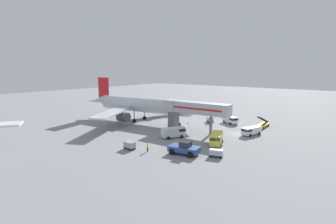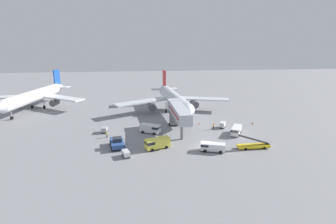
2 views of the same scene
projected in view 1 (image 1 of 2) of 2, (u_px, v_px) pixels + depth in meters
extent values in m
plane|color=gray|center=(239.00, 135.00, 59.83)|extent=(300.00, 300.00, 0.00)
cylinder|color=silver|center=(144.00, 105.00, 73.35)|extent=(7.45, 29.29, 4.16)
cone|color=silver|center=(196.00, 110.00, 64.93)|extent=(4.45, 3.88, 4.08)
cone|color=silver|center=(101.00, 100.00, 82.21)|extent=(4.54, 5.76, 3.96)
cube|color=red|center=(104.00, 88.00, 80.87)|extent=(0.84, 4.21, 6.66)
cube|color=silver|center=(111.00, 99.00, 83.38)|extent=(5.31, 3.60, 0.24)
cube|color=silver|center=(99.00, 101.00, 79.19)|extent=(5.31, 3.60, 0.24)
cube|color=silver|center=(157.00, 103.00, 83.49)|extent=(18.53, 8.85, 0.44)
cube|color=silver|center=(112.00, 113.00, 66.24)|extent=(17.88, 12.33, 0.44)
cylinder|color=#4C4C51|center=(154.00, 110.00, 80.59)|extent=(2.79, 3.43, 2.44)
cylinder|color=#4C4C51|center=(123.00, 117.00, 68.50)|extent=(2.79, 3.43, 2.44)
cylinder|color=gray|center=(179.00, 119.00, 67.95)|extent=(0.28, 0.28, 3.10)
cylinder|color=black|center=(179.00, 124.00, 68.21)|extent=(0.47, 1.13, 1.10)
cylinder|color=gray|center=(144.00, 113.00, 76.73)|extent=(0.28, 0.28, 3.10)
cylinder|color=black|center=(145.00, 118.00, 76.99)|extent=(0.47, 1.13, 1.10)
cylinder|color=gray|center=(134.00, 115.00, 72.71)|extent=(0.28, 0.28, 3.10)
cylinder|color=black|center=(134.00, 121.00, 72.97)|extent=(0.47, 1.13, 1.10)
cube|color=#B2B7C1|center=(200.00, 108.00, 60.51)|extent=(3.64, 15.03, 2.70)
cube|color=red|center=(196.00, 109.00, 59.30)|extent=(0.58, 12.51, 0.44)
cube|color=#B2B7C1|center=(172.00, 105.00, 65.16)|extent=(3.57, 2.95, 2.84)
cube|color=#232833|center=(168.00, 104.00, 65.87)|extent=(3.31, 0.38, 0.90)
cube|color=slate|center=(174.00, 119.00, 65.39)|extent=(2.63, 1.91, 4.20)
cylinder|color=black|center=(170.00, 128.00, 64.61)|extent=(0.33, 0.81, 0.80)
cylinder|color=black|center=(177.00, 126.00, 66.88)|extent=(0.33, 0.81, 0.80)
cylinder|color=slate|center=(211.00, 125.00, 59.40)|extent=(0.70, 0.70, 4.60)
cube|color=#2D4C8E|center=(184.00, 149.00, 46.04)|extent=(3.65, 5.84, 0.90)
cube|color=#232833|center=(186.00, 144.00, 45.76)|extent=(2.20, 2.11, 0.90)
cylinder|color=black|center=(196.00, 151.00, 46.42)|extent=(0.59, 1.15, 1.10)
cylinder|color=black|center=(190.00, 155.00, 44.18)|extent=(0.59, 1.15, 1.10)
cylinder|color=black|center=(178.00, 148.00, 48.06)|extent=(0.59, 1.15, 1.10)
cylinder|color=black|center=(172.00, 152.00, 45.81)|extent=(0.59, 1.15, 1.10)
cube|color=yellow|center=(263.00, 125.00, 66.91)|extent=(7.19, 1.81, 0.55)
cube|color=black|center=(263.00, 119.00, 66.66)|extent=(7.21, 1.05, 2.48)
cylinder|color=black|center=(263.00, 128.00, 64.79)|extent=(0.60, 0.23, 0.60)
cylinder|color=black|center=(257.00, 127.00, 65.76)|extent=(0.60, 0.23, 0.60)
cylinder|color=black|center=(268.00, 125.00, 68.16)|extent=(0.60, 0.23, 0.60)
cylinder|color=black|center=(262.00, 125.00, 69.12)|extent=(0.60, 0.23, 0.60)
cube|color=silver|center=(173.00, 132.00, 57.01)|extent=(5.54, 4.28, 1.95)
cube|color=#1E232D|center=(180.00, 129.00, 57.62)|extent=(2.45, 2.61, 0.63)
cylinder|color=black|center=(178.00, 134.00, 58.67)|extent=(0.77, 0.65, 0.68)
cylinder|color=black|center=(182.00, 136.00, 56.90)|extent=(0.77, 0.65, 0.68)
cylinder|color=black|center=(165.00, 136.00, 57.42)|extent=(0.77, 0.65, 0.68)
cylinder|color=black|center=(168.00, 138.00, 55.65)|extent=(0.77, 0.65, 0.68)
cube|color=#E5DB4C|center=(216.00, 138.00, 51.85)|extent=(5.88, 3.88, 2.03)
cube|color=#1E232D|center=(215.00, 138.00, 50.01)|extent=(2.39, 2.57, 0.65)
cylinder|color=black|center=(220.00, 146.00, 50.11)|extent=(0.77, 0.59, 0.68)
cylinder|color=black|center=(210.00, 145.00, 50.69)|extent=(0.77, 0.59, 0.68)
cylinder|color=black|center=(222.00, 141.00, 53.33)|extent=(0.77, 0.59, 0.68)
cylinder|color=black|center=(213.00, 140.00, 53.91)|extent=(0.77, 0.59, 0.68)
cube|color=white|center=(230.00, 119.00, 71.71)|extent=(4.20, 5.30, 1.75)
cube|color=#1E232D|center=(234.00, 119.00, 70.06)|extent=(2.46, 2.36, 0.56)
cylinder|color=black|center=(236.00, 123.00, 70.71)|extent=(0.64, 0.76, 0.68)
cylinder|color=black|center=(231.00, 124.00, 70.09)|extent=(0.64, 0.76, 0.68)
cylinder|color=black|center=(230.00, 121.00, 73.60)|extent=(0.64, 0.76, 0.68)
cylinder|color=black|center=(224.00, 121.00, 72.98)|extent=(0.64, 0.76, 0.68)
cube|color=white|center=(252.00, 130.00, 59.24)|extent=(5.49, 3.24, 1.57)
cube|color=#1E232D|center=(247.00, 130.00, 58.19)|extent=(2.12, 2.25, 0.50)
cylinder|color=black|center=(250.00, 135.00, 57.75)|extent=(0.75, 0.51, 0.68)
cylinder|color=black|center=(244.00, 134.00, 59.16)|extent=(0.75, 0.51, 0.68)
cylinder|color=black|center=(259.00, 133.00, 59.57)|extent=(0.75, 0.51, 0.68)
cylinder|color=black|center=(253.00, 132.00, 60.98)|extent=(0.75, 0.51, 0.68)
cube|color=#38383D|center=(130.00, 148.00, 48.98)|extent=(1.49, 2.21, 0.22)
cube|color=#999EA5|center=(130.00, 144.00, 48.88)|extent=(1.49, 2.21, 1.06)
cylinder|color=black|center=(125.00, 148.00, 49.04)|extent=(0.15, 0.37, 0.36)
cylinder|color=black|center=(130.00, 147.00, 49.95)|extent=(0.15, 0.37, 0.36)
cylinder|color=black|center=(130.00, 150.00, 48.06)|extent=(0.15, 0.37, 0.36)
cylinder|color=black|center=(135.00, 148.00, 48.96)|extent=(0.15, 0.37, 0.36)
cube|color=#38383D|center=(210.00, 121.00, 73.65)|extent=(2.20, 2.49, 0.22)
cube|color=silver|center=(210.00, 119.00, 73.53)|extent=(2.20, 2.49, 1.20)
cylinder|color=black|center=(213.00, 122.00, 73.16)|extent=(0.29, 0.37, 0.36)
cylinder|color=black|center=(210.00, 122.00, 72.77)|extent=(0.29, 0.37, 0.36)
cylinder|color=black|center=(210.00, 121.00, 74.56)|extent=(0.29, 0.37, 0.36)
cylinder|color=black|center=(207.00, 121.00, 74.17)|extent=(0.29, 0.37, 0.36)
cube|color=#38383D|center=(216.00, 155.00, 44.69)|extent=(1.93, 2.60, 0.22)
cube|color=silver|center=(216.00, 152.00, 44.59)|extent=(1.93, 2.60, 0.92)
cylinder|color=black|center=(221.00, 155.00, 44.97)|extent=(0.23, 0.38, 0.36)
cylinder|color=black|center=(220.00, 157.00, 43.91)|extent=(0.23, 0.38, 0.36)
cylinder|color=black|center=(212.00, 154.00, 45.51)|extent=(0.23, 0.38, 0.36)
cylinder|color=black|center=(211.00, 156.00, 44.44)|extent=(0.23, 0.38, 0.36)
cylinder|color=#1E2333|center=(208.00, 123.00, 70.78)|extent=(0.32, 0.32, 0.88)
cylinder|color=orange|center=(208.00, 120.00, 70.64)|extent=(0.43, 0.43, 0.70)
sphere|color=tan|center=(208.00, 118.00, 70.56)|extent=(0.24, 0.24, 0.24)
cylinder|color=#1E2333|center=(148.00, 149.00, 47.53)|extent=(0.26, 0.26, 0.81)
cylinder|color=#D8EA19|center=(148.00, 146.00, 47.41)|extent=(0.34, 0.34, 0.64)
sphere|color=tan|center=(147.00, 143.00, 47.34)|extent=(0.22, 0.22, 0.22)
cube|color=black|center=(188.00, 124.00, 71.68)|extent=(0.37, 0.37, 0.03)
cone|color=orange|center=(188.00, 123.00, 71.63)|extent=(0.31, 0.31, 0.54)
cube|color=black|center=(218.00, 116.00, 82.60)|extent=(0.49, 0.49, 0.03)
cone|color=orange|center=(219.00, 115.00, 82.54)|extent=(0.42, 0.42, 0.72)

